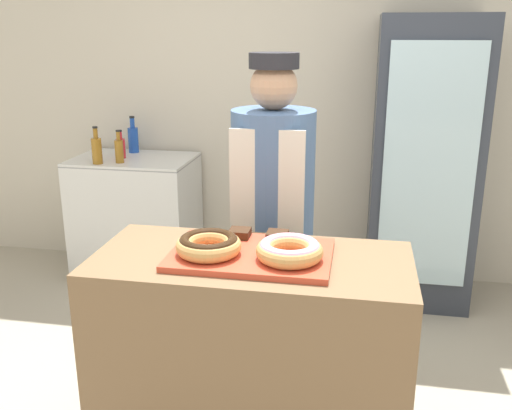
# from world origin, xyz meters

# --- Properties ---
(wall_back) EXTENTS (8.00, 0.06, 2.70)m
(wall_back) POSITION_xyz_m (0.00, 2.13, 1.35)
(wall_back) COLOR beige
(wall_back) RESTS_ON ground_plane
(display_counter) EXTENTS (1.22, 0.57, 0.94)m
(display_counter) POSITION_xyz_m (0.00, 0.00, 0.47)
(display_counter) COLOR brown
(display_counter) RESTS_ON ground_plane
(serving_tray) EXTENTS (0.61, 0.41, 0.02)m
(serving_tray) POSITION_xyz_m (0.00, 0.00, 0.95)
(serving_tray) COLOR #D84C33
(serving_tray) RESTS_ON display_counter
(donut_chocolate_glaze) EXTENTS (0.25, 0.25, 0.07)m
(donut_chocolate_glaze) POSITION_xyz_m (-0.15, -0.05, 1.00)
(donut_chocolate_glaze) COLOR tan
(donut_chocolate_glaze) RESTS_ON serving_tray
(donut_light_glaze) EXTENTS (0.25, 0.25, 0.07)m
(donut_light_glaze) POSITION_xyz_m (0.15, -0.05, 1.00)
(donut_light_glaze) COLOR tan
(donut_light_glaze) RESTS_ON serving_tray
(brownie_back_left) EXTENTS (0.08, 0.08, 0.03)m
(brownie_back_left) POSITION_xyz_m (-0.08, 0.15, 0.98)
(brownie_back_left) COLOR #382111
(brownie_back_left) RESTS_ON serving_tray
(brownie_back_right) EXTENTS (0.08, 0.08, 0.03)m
(brownie_back_right) POSITION_xyz_m (0.08, 0.15, 0.98)
(brownie_back_right) COLOR #382111
(brownie_back_right) RESTS_ON serving_tray
(baker_person) EXTENTS (0.40, 0.40, 1.67)m
(baker_person) POSITION_xyz_m (-0.02, 0.63, 0.88)
(baker_person) COLOR #4C4C51
(baker_person) RESTS_ON ground_plane
(beverage_fridge) EXTENTS (0.66, 0.58, 1.87)m
(beverage_fridge) POSITION_xyz_m (0.80, 1.77, 0.93)
(beverage_fridge) COLOR #333842
(beverage_fridge) RESTS_ON ground_plane
(chest_freezer) EXTENTS (0.85, 0.58, 0.90)m
(chest_freezer) POSITION_xyz_m (-1.21, 1.78, 0.45)
(chest_freezer) COLOR silver
(chest_freezer) RESTS_ON ground_plane
(bottle_blue) EXTENTS (0.08, 0.08, 0.27)m
(bottle_blue) POSITION_xyz_m (-1.27, 1.96, 1.00)
(bottle_blue) COLOR #1E4CB2
(bottle_blue) RESTS_ON chest_freezer
(bottle_amber) EXTENTS (0.07, 0.07, 0.26)m
(bottle_amber) POSITION_xyz_m (-1.37, 1.56, 1.00)
(bottle_amber) COLOR #99661E
(bottle_amber) RESTS_ON chest_freezer
(bottle_red) EXTENTS (0.06, 0.06, 0.20)m
(bottle_red) POSITION_xyz_m (-1.29, 1.76, 0.97)
(bottle_red) COLOR red
(bottle_red) RESTS_ON chest_freezer
(bottle_amber_b) EXTENTS (0.06, 0.06, 0.23)m
(bottle_amber_b) POSITION_xyz_m (-1.23, 1.61, 0.98)
(bottle_amber_b) COLOR #99661E
(bottle_amber_b) RESTS_ON chest_freezer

